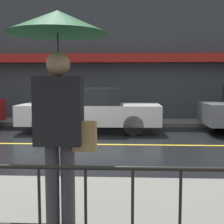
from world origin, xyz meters
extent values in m
plane|color=black|center=(0.00, 0.00, 0.00)|extent=(80.00, 80.00, 0.00)
cube|color=slate|center=(0.00, 4.05, 0.07)|extent=(28.00, 1.60, 0.14)
cube|color=gold|center=(0.00, 0.00, 0.00)|extent=(25.20, 0.12, 0.01)
cube|color=#383D42|center=(0.00, 5.01, 2.98)|extent=(28.00, 0.30, 5.95)
cube|color=maroon|center=(0.00, 4.58, 2.60)|extent=(16.80, 0.55, 0.35)
cylinder|color=black|center=(1.09, -5.77, 0.57)|extent=(0.02, 0.02, 0.86)
cylinder|color=black|center=(1.45, -5.77, 0.57)|extent=(0.02, 0.02, 0.86)
cylinder|color=black|center=(1.82, -5.77, 0.57)|extent=(0.02, 0.02, 0.86)
cylinder|color=black|center=(2.18, -5.77, 0.57)|extent=(0.02, 0.02, 0.86)
cylinder|color=#333338|center=(1.00, -4.97, 0.58)|extent=(0.14, 0.14, 0.88)
cylinder|color=#333338|center=(1.16, -4.97, 0.58)|extent=(0.14, 0.14, 0.88)
cube|color=black|center=(1.08, -4.97, 1.36)|extent=(0.47, 0.28, 0.69)
sphere|color=#A27654|center=(1.08, -4.97, 1.83)|extent=(0.24, 0.24, 0.24)
cylinder|color=#262628|center=(1.08, -4.97, 1.75)|extent=(0.02, 0.02, 0.77)
cone|color=#144723|center=(1.08, -4.97, 2.24)|extent=(1.01, 1.01, 0.23)
cube|color=#9E7A47|center=(1.34, -4.97, 1.10)|extent=(0.24, 0.12, 0.30)
cube|color=silver|center=(0.54, 2.15, 0.59)|extent=(4.59, 1.72, 0.65)
cube|color=#1E2328|center=(0.35, 2.15, 1.18)|extent=(2.38, 1.58, 0.53)
cylinder|color=black|center=(1.96, 2.89, 0.31)|extent=(0.63, 0.22, 0.63)
cylinder|color=black|center=(1.96, 1.40, 0.31)|extent=(0.63, 0.22, 0.63)
cylinder|color=black|center=(-0.89, 2.89, 0.31)|extent=(0.63, 0.22, 0.63)
cylinder|color=black|center=(-0.89, 1.40, 0.31)|extent=(0.63, 0.22, 0.63)
cylinder|color=black|center=(5.05, 3.00, 0.33)|extent=(0.65, 0.22, 0.65)
camera|label=1|loc=(1.78, -8.09, 1.65)|focal=50.00mm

